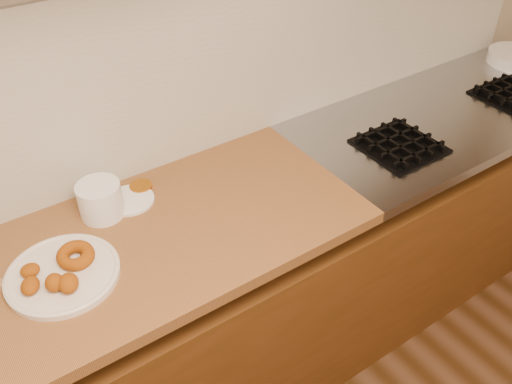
# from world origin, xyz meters

# --- Properties ---
(wall_back) EXTENTS (4.00, 0.02, 2.70)m
(wall_back) POSITION_xyz_m (0.00, 2.00, 1.35)
(wall_back) COLOR tan
(wall_back) RESTS_ON ground
(base_cabinet) EXTENTS (3.60, 0.60, 0.77)m
(base_cabinet) POSITION_xyz_m (0.00, 1.69, 0.39)
(base_cabinet) COLOR #5A2E12
(base_cabinet) RESTS_ON floor
(stovetop) EXTENTS (1.30, 0.62, 0.04)m
(stovetop) POSITION_xyz_m (1.15, 1.69, 0.88)
(stovetop) COLOR #9EA0A5
(stovetop) RESTS_ON base_cabinet
(backsplash) EXTENTS (3.60, 0.02, 0.60)m
(backsplash) POSITION_xyz_m (0.00, 1.99, 1.20)
(backsplash) COLOR #BCB9AA
(backsplash) RESTS_ON wall_back
(burner_grates) EXTENTS (0.91, 0.26, 0.03)m
(burner_grates) POSITION_xyz_m (1.13, 1.61, 0.91)
(burner_grates) COLOR black
(burner_grates) RESTS_ON stovetop
(donut_plate) EXTENTS (0.30, 0.30, 0.02)m
(donut_plate) POSITION_xyz_m (-0.38, 1.67, 0.91)
(donut_plate) COLOR white
(donut_plate) RESTS_ON butcher_block
(ring_donut) EXTENTS (0.11, 0.12, 0.04)m
(ring_donut) POSITION_xyz_m (-0.34, 1.69, 0.93)
(ring_donut) COLOR #9E4B06
(ring_donut) RESTS_ON donut_plate
(fried_dough_chunks) EXTENTS (0.15, 0.17, 0.05)m
(fried_dough_chunks) POSITION_xyz_m (-0.43, 1.64, 0.94)
(fried_dough_chunks) COLOR #9E4B06
(fried_dough_chunks) RESTS_ON donut_plate
(plastic_tub) EXTENTS (0.14, 0.14, 0.11)m
(plastic_tub) POSITION_xyz_m (-0.20, 1.85, 0.95)
(plastic_tub) COLOR white
(plastic_tub) RESTS_ON butcher_block
(tub_lid) EXTENTS (0.16, 0.16, 0.01)m
(tub_lid) POSITION_xyz_m (-0.11, 1.86, 0.90)
(tub_lid) COLOR white
(tub_lid) RESTS_ON butcher_block
(brass_jar_lid) EXTENTS (0.08, 0.08, 0.01)m
(brass_jar_lid) POSITION_xyz_m (-0.05, 1.90, 0.91)
(brass_jar_lid) COLOR #B16818
(brass_jar_lid) RESTS_ON butcher_block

